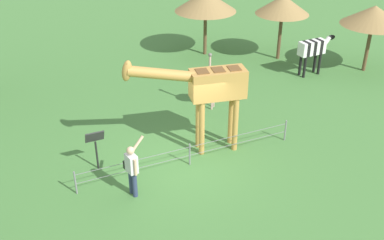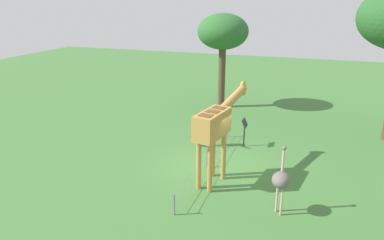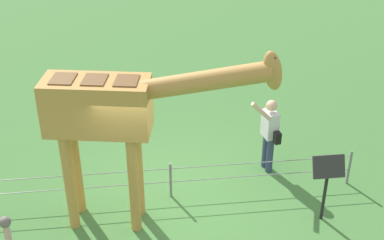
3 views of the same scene
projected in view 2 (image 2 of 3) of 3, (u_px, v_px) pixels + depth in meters
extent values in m
plane|color=#427538|center=(211.00, 168.00, 14.09)|extent=(60.00, 60.00, 0.00)
cylinder|color=#BC8942|center=(213.00, 153.00, 13.18)|extent=(0.18, 0.18, 1.86)
cylinder|color=#BC8942|center=(224.00, 156.00, 12.97)|extent=(0.18, 0.18, 1.86)
cylinder|color=#BC8942|center=(199.00, 165.00, 12.28)|extent=(0.18, 0.18, 1.86)
cylinder|color=#BC8942|center=(210.00, 168.00, 12.07)|extent=(0.18, 0.18, 1.86)
cube|color=#BC8942|center=(212.00, 124.00, 12.18)|extent=(1.80, 1.01, 0.90)
cube|color=brown|center=(219.00, 108.00, 12.44)|extent=(0.44, 0.50, 0.02)
cube|color=brown|center=(212.00, 111.00, 12.03)|extent=(0.44, 0.50, 0.02)
cube|color=brown|center=(206.00, 115.00, 11.62)|extent=(0.44, 0.50, 0.02)
cylinder|color=#BC8942|center=(232.00, 100.00, 13.38)|extent=(2.21, 0.72, 0.74)
ellipsoid|color=#BC8942|center=(243.00, 88.00, 14.18)|extent=(0.44, 0.33, 0.68)
cylinder|color=brown|center=(242.00, 84.00, 14.14)|extent=(0.05, 0.05, 0.14)
cylinder|color=brown|center=(245.00, 84.00, 14.10)|extent=(0.05, 0.05, 0.14)
cylinder|color=navy|center=(208.00, 138.00, 16.04)|extent=(0.14, 0.14, 0.78)
cylinder|color=navy|center=(203.00, 138.00, 16.07)|extent=(0.14, 0.14, 0.78)
cube|color=silver|center=(206.00, 125.00, 15.84)|extent=(0.30, 0.40, 0.55)
sphere|color=#D8AD8C|center=(206.00, 116.00, 15.70)|extent=(0.22, 0.22, 0.22)
cylinder|color=#D8AD8C|center=(209.00, 118.00, 15.41)|extent=(0.45, 0.16, 0.45)
cylinder|color=#D8AD8C|center=(201.00, 125.00, 15.87)|extent=(0.08, 0.08, 0.50)
cube|color=black|center=(211.00, 128.00, 15.91)|extent=(0.16, 0.22, 0.24)
cylinder|color=#CC9E93|center=(277.00, 199.00, 11.07)|extent=(0.07, 0.07, 0.90)
cylinder|color=#CC9E93|center=(281.00, 203.00, 10.88)|extent=(0.07, 0.07, 0.90)
ellipsoid|color=#66605B|center=(281.00, 180.00, 10.74)|extent=(0.70, 0.56, 0.49)
cylinder|color=#CC9E93|center=(283.00, 162.00, 10.69)|extent=(0.08, 0.08, 0.80)
sphere|color=#66605B|center=(284.00, 148.00, 10.54)|extent=(0.14, 0.14, 0.14)
cylinder|color=brown|center=(222.00, 78.00, 21.47)|extent=(0.42, 0.42, 3.72)
ellipsoid|color=#2D662D|center=(223.00, 31.00, 20.57)|extent=(3.01, 3.01, 2.10)
cylinder|color=black|center=(244.00, 136.00, 16.05)|extent=(0.06, 0.06, 0.95)
cube|color=#2D2D2D|center=(245.00, 123.00, 15.83)|extent=(0.56, 0.21, 0.38)
cylinder|color=slate|center=(174.00, 205.00, 10.90)|extent=(0.05, 0.05, 0.75)
cylinder|color=slate|center=(207.00, 159.00, 14.03)|extent=(0.05, 0.05, 0.75)
cylinder|color=slate|center=(228.00, 130.00, 17.15)|extent=(0.05, 0.05, 0.75)
cube|color=slate|center=(207.00, 153.00, 13.94)|extent=(7.00, 0.01, 0.01)
cube|color=slate|center=(207.00, 160.00, 14.04)|extent=(7.00, 0.01, 0.01)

